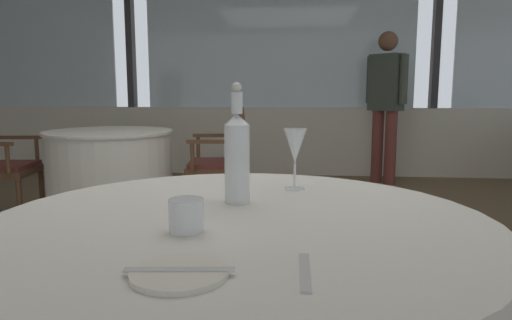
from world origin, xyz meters
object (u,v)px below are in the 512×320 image
Objects in this scene: side_plate at (179,273)px; water_bottle at (237,155)px; water_tumbler at (186,215)px; diner_person_0 at (386,98)px; dining_chair_1_0 at (226,154)px; wine_glass at (295,147)px.

water_bottle is (0.03, 0.53, 0.13)m from side_plate.
water_tumbler reaches higher than side_plate.
diner_person_0 is at bearing 74.83° from water_tumbler.
dining_chair_1_0 is at bearing 3.65° from diner_person_0.
side_plate is 4.79m from diner_person_0.
diner_person_0 is at bearing 74.84° from water_bottle.
diner_person_0 reaches higher than side_plate.
side_plate is 0.88× the size of wine_glass.
diner_person_0 is at bearing 76.28° from wine_glass.
water_bottle is at bearing 92.38° from dining_chair_1_0.
dining_chair_1_0 reaches higher than wine_glass.
side_plate is 2.15× the size of water_tumbler.
dining_chair_1_0 is (-0.35, 2.66, -0.23)m from water_tumbler.
dining_chair_1_0 is (-0.40, 2.91, -0.20)m from side_plate.
water_bottle is 4.26m from diner_person_0.
diner_person_0 reaches higher than wine_glass.
water_bottle is 2.45m from dining_chair_1_0.
water_bottle is at bearing 87.16° from side_plate.
water_bottle is 0.36× the size of dining_chair_1_0.
water_bottle is 0.20× the size of diner_person_0.
water_tumbler is (-0.05, 0.25, 0.03)m from side_plate.
wine_glass is at bearing 75.72° from side_plate.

